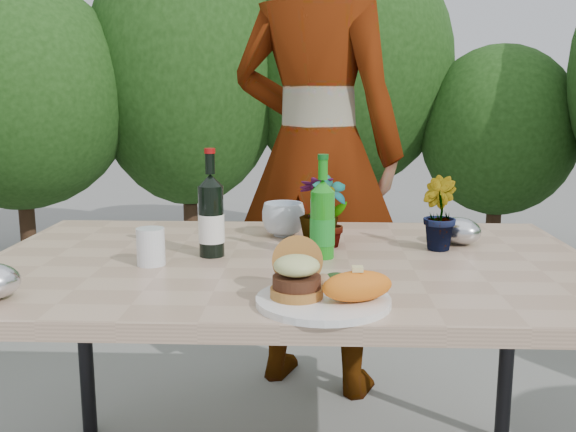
{
  "coord_description": "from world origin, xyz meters",
  "views": [
    {
      "loc": [
        0.06,
        -1.64,
        1.18
      ],
      "look_at": [
        0.0,
        -0.08,
        0.88
      ],
      "focal_mm": 40.0,
      "sensor_mm": 36.0,
      "label": 1
    }
  ],
  "objects_px": {
    "dinner_plate": "(323,301)",
    "person": "(316,152)",
    "patio_table": "(289,280)",
    "wine_bottle": "(211,217)"
  },
  "relations": [
    {
      "from": "dinner_plate",
      "to": "person",
      "type": "relative_size",
      "value": 0.15
    },
    {
      "from": "patio_table",
      "to": "wine_bottle",
      "type": "xyz_separation_m",
      "value": [
        -0.21,
        0.02,
        0.16
      ]
    },
    {
      "from": "dinner_plate",
      "to": "patio_table",
      "type": "bearing_deg",
      "value": 102.68
    },
    {
      "from": "patio_table",
      "to": "person",
      "type": "bearing_deg",
      "value": 85.16
    },
    {
      "from": "wine_bottle",
      "to": "person",
      "type": "distance_m",
      "value": 0.89
    },
    {
      "from": "wine_bottle",
      "to": "person",
      "type": "xyz_separation_m",
      "value": [
        0.28,
        0.84,
        0.1
      ]
    },
    {
      "from": "dinner_plate",
      "to": "wine_bottle",
      "type": "relative_size",
      "value": 0.97
    },
    {
      "from": "dinner_plate",
      "to": "person",
      "type": "bearing_deg",
      "value": 90.5
    },
    {
      "from": "patio_table",
      "to": "person",
      "type": "xyz_separation_m",
      "value": [
        0.07,
        0.86,
        0.26
      ]
    },
    {
      "from": "dinner_plate",
      "to": "wine_bottle",
      "type": "height_order",
      "value": "wine_bottle"
    }
  ]
}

